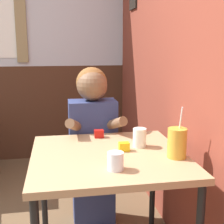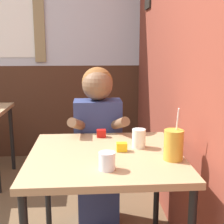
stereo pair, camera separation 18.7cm
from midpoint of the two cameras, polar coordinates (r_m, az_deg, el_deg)
name	(u,v)px [view 2 (the right image)]	position (r m, az deg, el deg)	size (l,w,h in m)	color
brick_wall_right	(166,43)	(2.62, 11.89, 12.28)	(0.08, 4.33, 2.70)	brown
back_wall	(25,43)	(3.78, -14.30, 12.08)	(5.64, 0.09, 2.70)	silver
main_table	(105,166)	(1.79, 1.81, -9.84)	(0.85, 0.83, 0.74)	tan
person_seated	(98,141)	(2.30, -0.25, -5.43)	(0.42, 0.41, 1.18)	navy
cocktail_pitcher	(174,145)	(1.69, 14.33, -5.90)	(0.10, 0.10, 0.28)	gold
glass_near_pitcher	(107,161)	(1.53, 2.63, -9.01)	(0.08, 0.08, 0.09)	silver
glass_center	(139,138)	(1.86, 7.82, -4.84)	(0.08, 0.08, 0.11)	silver
condiment_ketchup	(101,133)	(2.06, 0.62, -3.97)	(0.06, 0.04, 0.05)	#B7140F
condiment_mustard	(122,147)	(1.79, 4.79, -6.44)	(0.06, 0.04, 0.05)	yellow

